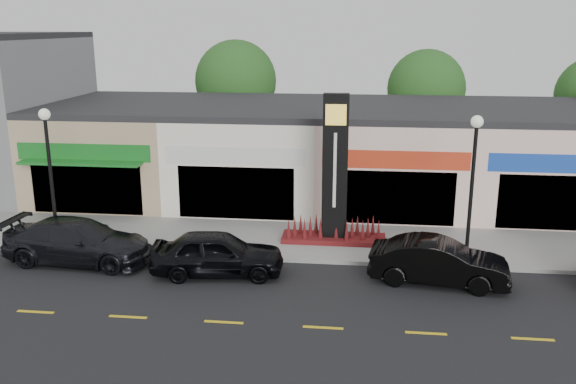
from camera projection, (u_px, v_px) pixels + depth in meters
name	position (u px, v px, depth m)	size (l,w,h in m)	color
ground	(242.00, 282.00, 21.25)	(120.00, 120.00, 0.00)	black
sidewalk	(262.00, 238.00, 25.40)	(52.00, 4.30, 0.15)	gray
curb	(253.00, 258.00, 23.24)	(52.00, 0.20, 0.15)	gray
shop_beige	(125.00, 147.00, 32.54)	(7.00, 10.85, 4.80)	tan
shop_cream	(254.00, 150.00, 31.78)	(7.00, 10.01, 4.80)	white
shop_pink_w	(390.00, 153.00, 31.01)	(7.00, 10.01, 4.80)	beige
shop_pink_e	(532.00, 156.00, 30.23)	(7.00, 10.01, 4.80)	beige
tree_rear_west	(236.00, 81.00, 39.00)	(5.20, 5.20, 7.83)	#382619
tree_rear_mid	(426.00, 89.00, 37.77)	(4.80, 4.80, 7.29)	#382619
lamp_west_near	(50.00, 164.00, 23.61)	(0.44, 0.44, 5.47)	black
lamp_east_near	(473.00, 175.00, 21.85)	(0.44, 0.44, 5.47)	black
pylon_sign	(335.00, 191.00, 24.34)	(4.20, 1.30, 6.00)	#510E19
car_dark_sedan	(78.00, 241.00, 22.88)	(5.62, 2.28, 1.63)	black
car_black_sedan	(217.00, 253.00, 21.74)	(4.71, 1.90, 1.61)	black
car_black_conv	(439.00, 262.00, 21.00)	(4.73, 1.65, 1.56)	black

